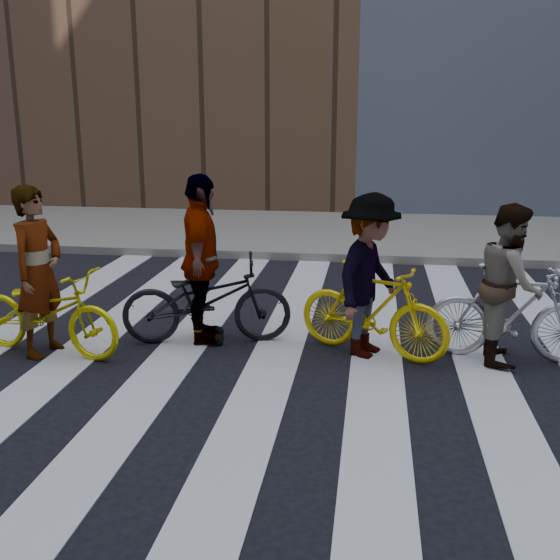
% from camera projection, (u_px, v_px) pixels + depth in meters
% --- Properties ---
extents(ground, '(100.00, 100.00, 0.00)m').
position_uv_depth(ground, '(324.00, 369.00, 6.86)').
color(ground, black).
rests_on(ground, ground).
extents(sidewalk_far, '(100.00, 5.00, 0.15)m').
position_uv_depth(sidewalk_far, '(351.00, 233.00, 14.03)').
color(sidewalk_far, gray).
rests_on(sidewalk_far, ground).
extents(zebra_crosswalk, '(8.25, 10.00, 0.01)m').
position_uv_depth(zebra_crosswalk, '(324.00, 368.00, 6.86)').
color(zebra_crosswalk, silver).
rests_on(zebra_crosswalk, ground).
extents(bike_yellow_left, '(1.94, 1.01, 0.97)m').
position_uv_depth(bike_yellow_left, '(46.00, 312.00, 7.19)').
color(bike_yellow_left, '#D7D10B').
rests_on(bike_yellow_left, ground).
extents(bike_silver_mid, '(1.82, 0.67, 1.07)m').
position_uv_depth(bike_silver_mid, '(512.00, 313.00, 6.99)').
color(bike_silver_mid, silver).
rests_on(bike_silver_mid, ground).
extents(bike_yellow_right, '(1.79, 1.15, 1.05)m').
position_uv_depth(bike_yellow_right, '(373.00, 310.00, 7.14)').
color(bike_yellow_right, yellow).
rests_on(bike_yellow_right, ground).
extents(bike_dark_rear, '(2.04, 1.07, 1.02)m').
position_uv_depth(bike_dark_rear, '(207.00, 300.00, 7.55)').
color(bike_dark_rear, black).
rests_on(bike_dark_rear, ground).
extents(rider_left, '(0.58, 0.76, 1.87)m').
position_uv_depth(rider_left, '(38.00, 272.00, 7.09)').
color(rider_left, slate).
rests_on(rider_left, ground).
extents(rider_mid, '(0.72, 0.89, 1.71)m').
position_uv_depth(rider_mid, '(509.00, 284.00, 6.92)').
color(rider_mid, slate).
rests_on(rider_mid, ground).
extents(rider_right, '(1.07, 1.33, 1.79)m').
position_uv_depth(rider_right, '(369.00, 276.00, 7.05)').
color(rider_right, slate).
rests_on(rider_right, ground).
extents(rider_rear, '(0.71, 1.22, 1.96)m').
position_uv_depth(rider_rear, '(201.00, 260.00, 7.44)').
color(rider_rear, slate).
rests_on(rider_rear, ground).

